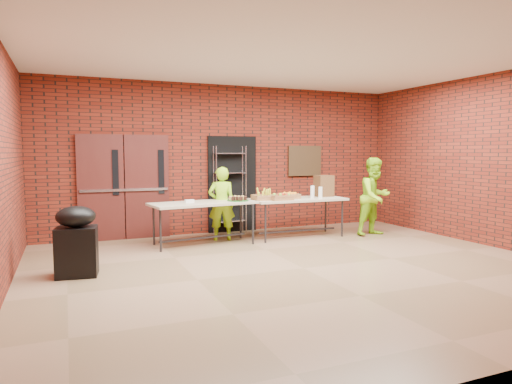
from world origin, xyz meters
TOP-DOWN VIEW (x-y plane):
  - room at (0.00, 0.00)m, footprint 8.08×7.08m
  - double_doors at (-2.20, 3.44)m, footprint 1.78×0.12m
  - dark_doorway at (0.10, 3.46)m, footprint 1.10×0.06m
  - bronze_plaque at (1.90, 3.45)m, footprint 0.85×0.04m
  - wire_rack at (-0.01, 3.32)m, footprint 0.71×0.30m
  - table_left at (-0.90, 2.30)m, footprint 2.07×1.08m
  - table_right at (1.12, 2.31)m, footprint 1.97×0.84m
  - basket_bananas at (0.33, 2.27)m, footprint 0.42×0.33m
  - basket_oranges at (0.93, 2.35)m, footprint 0.40×0.31m
  - basket_apples at (0.65, 2.14)m, footprint 0.43×0.34m
  - muffin_tray at (-0.22, 2.25)m, footprint 0.42×0.42m
  - napkin_box at (-1.16, 2.33)m, footprint 0.16×0.11m
  - coffee_dispenser at (1.83, 2.46)m, footprint 0.34×0.31m
  - cup_stack_front at (1.40, 2.21)m, footprint 0.07×0.07m
  - cup_stack_mid at (1.52, 2.09)m, footprint 0.08×0.08m
  - cup_stack_back at (1.45, 2.30)m, footprint 0.08×0.08m
  - covered_grill at (-3.17, 0.87)m, footprint 0.61×0.53m
  - volunteer_woman at (-0.44, 2.59)m, footprint 0.60×0.47m
  - volunteer_man at (2.72, 1.88)m, footprint 0.88×0.74m

SIDE VIEW (x-z plane):
  - covered_grill at x=-3.17m, z-range 0.00..1.00m
  - volunteer_woman at x=-0.44m, z-range 0.00..1.46m
  - table_right at x=1.12m, z-range 0.34..1.14m
  - table_left at x=-0.90m, z-range 0.34..1.15m
  - volunteer_man at x=2.72m, z-range 0.00..1.64m
  - napkin_box at x=-1.16m, z-range 0.81..0.87m
  - muffin_tray at x=-0.22m, z-range 0.81..0.91m
  - basket_oranges at x=0.93m, z-range 0.80..0.92m
  - basket_bananas at x=0.33m, z-range 0.80..0.93m
  - basket_apples at x=0.65m, z-range 0.80..0.93m
  - cup_stack_front at x=1.40m, z-range 0.81..1.02m
  - cup_stack_mid at x=1.52m, z-range 0.81..1.05m
  - cup_stack_back at x=1.45m, z-range 0.81..1.06m
  - wire_rack at x=-0.01m, z-range 0.00..1.88m
  - coffee_dispenser at x=1.83m, z-range 0.81..1.26m
  - dark_doorway at x=0.10m, z-range 0.00..2.10m
  - double_doors at x=-2.20m, z-range 0.00..2.10m
  - bronze_plaque at x=1.90m, z-range 1.20..1.90m
  - room at x=0.00m, z-range -0.04..3.24m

